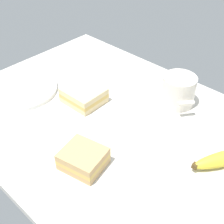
# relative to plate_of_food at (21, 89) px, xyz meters

# --- Properties ---
(tabletop) EXTENTS (0.90, 0.64, 0.02)m
(tabletop) POSITION_rel_plate_of_food_xyz_m (-0.30, -0.09, -0.02)
(tabletop) COLOR beige
(tabletop) RESTS_ON ground
(plate_of_food) EXTENTS (0.22, 0.22, 0.01)m
(plate_of_food) POSITION_rel_plate_of_food_xyz_m (0.00, 0.00, 0.00)
(plate_of_food) COLOR white
(plate_of_food) RESTS_ON tabletop
(coffee_mug_black) EXTENTS (0.11, 0.11, 0.09)m
(coffee_mug_black) POSITION_rel_plate_of_food_xyz_m (-0.38, -0.27, 0.04)
(coffee_mug_black) COLOR silver
(coffee_mug_black) RESTS_ON tabletop
(sandwich_main) EXTENTS (0.11, 0.10, 0.04)m
(sandwich_main) POSITION_rel_plate_of_food_xyz_m (-0.36, 0.07, 0.02)
(sandwich_main) COLOR tan
(sandwich_main) RESTS_ON tabletop
(sandwich_side) EXTENTS (0.11, 0.10, 0.04)m
(sandwich_side) POSITION_rel_plate_of_food_xyz_m (-0.18, -0.10, 0.02)
(sandwich_side) COLOR beige
(sandwich_side) RESTS_ON tabletop
(paper_napkin) EXTENTS (0.20, 0.20, 0.00)m
(paper_napkin) POSITION_rel_plate_of_food_xyz_m (-0.06, -0.24, -0.00)
(paper_napkin) COLOR white
(paper_napkin) RESTS_ON tabletop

